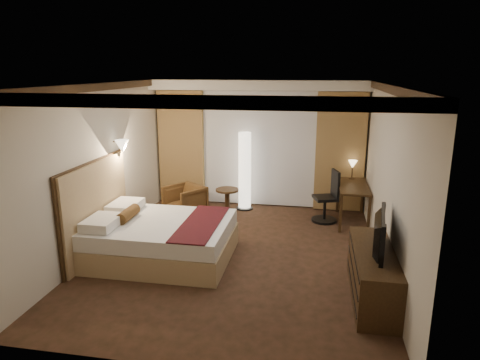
% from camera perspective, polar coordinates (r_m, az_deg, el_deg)
% --- Properties ---
extents(floor, '(4.50, 5.50, 0.01)m').
position_cam_1_polar(floor, '(7.02, -0.58, -9.95)').
color(floor, black).
rests_on(floor, ground).
extents(ceiling, '(4.50, 5.50, 0.01)m').
position_cam_1_polar(ceiling, '(6.39, -0.65, 12.67)').
color(ceiling, white).
rests_on(ceiling, back_wall).
extents(back_wall, '(4.50, 0.02, 2.70)m').
position_cam_1_polar(back_wall, '(9.23, 2.58, 4.82)').
color(back_wall, beige).
rests_on(back_wall, floor).
extents(left_wall, '(0.02, 5.50, 2.70)m').
position_cam_1_polar(left_wall, '(7.32, -18.20, 1.52)').
color(left_wall, beige).
rests_on(left_wall, floor).
extents(right_wall, '(0.02, 5.50, 2.70)m').
position_cam_1_polar(right_wall, '(6.55, 19.12, -0.05)').
color(right_wall, beige).
rests_on(right_wall, floor).
extents(crown_molding, '(4.50, 5.50, 0.12)m').
position_cam_1_polar(crown_molding, '(6.39, -0.65, 12.14)').
color(crown_molding, black).
rests_on(crown_molding, ceiling).
extents(soffit, '(4.50, 0.50, 0.20)m').
position_cam_1_polar(soffit, '(8.86, 2.45, 12.55)').
color(soffit, white).
rests_on(soffit, ceiling).
extents(curtain_sheer, '(2.48, 0.04, 2.45)m').
position_cam_1_polar(curtain_sheer, '(9.17, 2.50, 4.12)').
color(curtain_sheer, silver).
rests_on(curtain_sheer, back_wall).
extents(curtain_left_drape, '(1.00, 0.14, 2.45)m').
position_cam_1_polar(curtain_left_drape, '(9.49, -7.80, 4.35)').
color(curtain_left_drape, '#A7794C').
rests_on(curtain_left_drape, back_wall).
extents(curtain_right_drape, '(1.00, 0.14, 2.45)m').
position_cam_1_polar(curtain_right_drape, '(9.05, 13.20, 3.61)').
color(curtain_right_drape, '#A7794C').
rests_on(curtain_right_drape, back_wall).
extents(wall_sconce, '(0.24, 0.24, 0.24)m').
position_cam_1_polar(wall_sconce, '(7.66, -15.43, 4.35)').
color(wall_sconce, white).
rests_on(wall_sconce, left_wall).
extents(bed, '(2.13, 1.67, 0.62)m').
position_cam_1_polar(bed, '(6.91, -10.33, -7.77)').
color(bed, white).
rests_on(bed, floor).
extents(headboard, '(0.12, 1.97, 1.50)m').
position_cam_1_polar(headboard, '(7.20, -18.57, -3.68)').
color(headboard, tan).
rests_on(headboard, floor).
extents(armchair, '(0.92, 0.91, 0.70)m').
position_cam_1_polar(armchair, '(8.73, -7.38, -2.61)').
color(armchair, '#4E3117').
rests_on(armchair, floor).
extents(side_table, '(0.47, 0.47, 0.52)m').
position_cam_1_polar(side_table, '(8.86, -1.70, -2.84)').
color(side_table, black).
rests_on(side_table, floor).
extents(floor_lamp, '(0.35, 0.35, 1.66)m').
position_cam_1_polar(floor_lamp, '(8.99, 0.63, 1.20)').
color(floor_lamp, white).
rests_on(floor_lamp, floor).
extents(desk, '(0.55, 1.30, 0.75)m').
position_cam_1_polar(desk, '(8.60, 14.74, -3.07)').
color(desk, black).
rests_on(desk, floor).
extents(desk_lamp, '(0.18, 0.18, 0.34)m').
position_cam_1_polar(desk_lamp, '(8.95, 14.74, 1.22)').
color(desk_lamp, '#FFD899').
rests_on(desk_lamp, desk).
extents(office_chair, '(0.62, 0.62, 1.03)m').
position_cam_1_polar(office_chair, '(8.49, 11.30, -2.13)').
color(office_chair, black).
rests_on(office_chair, floor).
extents(dresser, '(0.50, 1.70, 0.66)m').
position_cam_1_polar(dresser, '(5.94, 17.27, -11.89)').
color(dresser, black).
rests_on(dresser, floor).
extents(television, '(0.70, 1.06, 0.13)m').
position_cam_1_polar(television, '(5.69, 17.44, -6.31)').
color(television, black).
rests_on(television, dresser).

